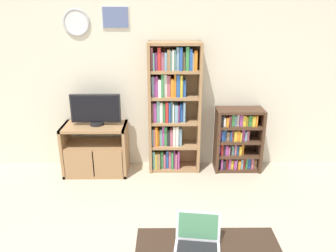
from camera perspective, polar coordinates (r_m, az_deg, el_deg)
The scene contains 6 objects.
wall_back at distance 4.34m, azimuth -2.66°, elevation 9.38°, with size 6.34×0.09×2.60m.
tv_stand at distance 4.44m, azimuth -12.46°, elevation -3.98°, with size 0.83×0.45×0.67m.
television at distance 4.27m, azimuth -12.47°, elevation 2.78°, with size 0.63×0.18×0.41m.
bookshelf_tall at distance 4.26m, azimuth 0.63°, elevation 3.34°, with size 0.67×0.30×1.71m.
bookshelf_short at distance 4.51m, azimuth 11.82°, elevation -2.39°, with size 0.61×0.32×0.86m.
laptop at distance 2.60m, azimuth 5.16°, elevation -19.10°, with size 0.37×0.31×0.25m.
Camera 1 is at (0.16, -1.84, 2.10)m, focal length 35.00 mm.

